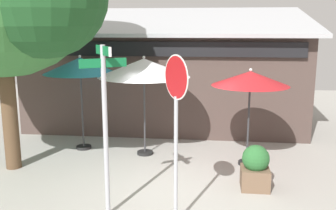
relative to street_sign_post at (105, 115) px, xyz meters
The scene contains 8 objects.
ground_plane 2.71m from the street_sign_post, 54.50° to the left, with size 28.00×28.00×0.10m, color #9E9B93.
cafe_building 7.22m from the street_sign_post, 87.78° to the left, with size 9.82×4.92×4.26m.
street_sign_post is the anchor object (origin of this frame).
stop_sign 1.33m from the street_sign_post, ahead, with size 0.46×0.63×3.06m.
patio_umbrella_teal_left 4.26m from the street_sign_post, 115.07° to the left, with size 2.07×2.07×2.73m.
patio_umbrella_ivory_center 3.58m from the street_sign_post, 88.68° to the left, with size 2.50×2.50×2.75m.
patio_umbrella_crimson_right 4.18m from the street_sign_post, 46.97° to the left, with size 1.93×1.93×2.50m.
sidewalk_planter 3.59m from the street_sign_post, 28.17° to the left, with size 0.61×0.61×0.99m.
Camera 1 is at (0.85, -8.04, 3.51)m, focal length 40.88 mm.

